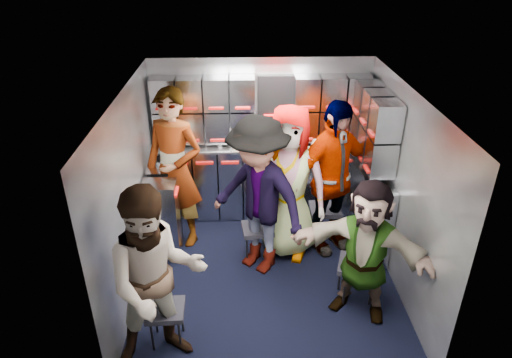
{
  "coord_description": "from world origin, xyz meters",
  "views": [
    {
      "loc": [
        -0.27,
        -4.08,
        3.39
      ],
      "look_at": [
        -0.11,
        0.35,
        1.04
      ],
      "focal_mm": 32.0,
      "sensor_mm": 36.0,
      "label": 1
    }
  ],
  "objects_px": {
    "jump_seat_near_left": "(166,312)",
    "attendant_arc_c": "(288,183)",
    "attendant_arc_b": "(258,197)",
    "attendant_arc_e": "(365,250)",
    "jump_seat_mid_right": "(325,211)",
    "jump_seat_near_right": "(357,267)",
    "attendant_standing": "(175,170)",
    "jump_seat_center": "(285,213)",
    "attendant_arc_d": "(331,179)",
    "jump_seat_mid_left": "(257,230)",
    "attendant_arc_a": "(157,281)"
  },
  "relations": [
    {
      "from": "jump_seat_mid_right",
      "to": "attendant_arc_b",
      "type": "xyz_separation_m",
      "value": [
        -0.85,
        -0.54,
        0.53
      ]
    },
    {
      "from": "attendant_arc_c",
      "to": "attendant_arc_e",
      "type": "xyz_separation_m",
      "value": [
        0.64,
        -1.04,
        -0.18
      ]
    },
    {
      "from": "jump_seat_center",
      "to": "jump_seat_near_right",
      "type": "distance_m",
      "value": 1.22
    },
    {
      "from": "jump_seat_center",
      "to": "attendant_arc_d",
      "type": "relative_size",
      "value": 0.25
    },
    {
      "from": "attendant_arc_a",
      "to": "attendant_arc_c",
      "type": "distance_m",
      "value": 2.0
    },
    {
      "from": "attendant_arc_b",
      "to": "attendant_arc_e",
      "type": "height_order",
      "value": "attendant_arc_b"
    },
    {
      "from": "jump_seat_mid_right",
      "to": "attendant_standing",
      "type": "bearing_deg",
      "value": 179.06
    },
    {
      "from": "attendant_arc_a",
      "to": "jump_seat_near_left",
      "type": "bearing_deg",
      "value": 71.15
    },
    {
      "from": "attendant_standing",
      "to": "attendant_arc_d",
      "type": "height_order",
      "value": "attendant_standing"
    },
    {
      "from": "jump_seat_mid_left",
      "to": "attendant_arc_e",
      "type": "bearing_deg",
      "value": -42.96
    },
    {
      "from": "jump_seat_center",
      "to": "attendant_arc_e",
      "type": "bearing_deg",
      "value": -62.27
    },
    {
      "from": "attendant_arc_d",
      "to": "attendant_arc_e",
      "type": "distance_m",
      "value": 1.13
    },
    {
      "from": "jump_seat_center",
      "to": "attendant_arc_c",
      "type": "height_order",
      "value": "attendant_arc_c"
    },
    {
      "from": "jump_seat_mid_right",
      "to": "jump_seat_near_left",
      "type": "bearing_deg",
      "value": -136.94
    },
    {
      "from": "attendant_arc_a",
      "to": "attendant_arc_e",
      "type": "bearing_deg",
      "value": -3.29
    },
    {
      "from": "attendant_arc_d",
      "to": "attendant_arc_e",
      "type": "bearing_deg",
      "value": -111.01
    },
    {
      "from": "attendant_standing",
      "to": "jump_seat_near_left",
      "type": "bearing_deg",
      "value": -65.6
    },
    {
      "from": "jump_seat_near_left",
      "to": "jump_seat_mid_right",
      "type": "distance_m",
      "value": 2.39
    },
    {
      "from": "attendant_arc_a",
      "to": "attendant_arc_d",
      "type": "distance_m",
      "value": 2.39
    },
    {
      "from": "jump_seat_near_left",
      "to": "attendant_arc_b",
      "type": "distance_m",
      "value": 1.52
    },
    {
      "from": "jump_seat_near_right",
      "to": "attendant_arc_c",
      "type": "distance_m",
      "value": 1.2
    },
    {
      "from": "jump_seat_center",
      "to": "attendant_standing",
      "type": "distance_m",
      "value": 1.43
    },
    {
      "from": "jump_seat_near_left",
      "to": "jump_seat_center",
      "type": "bearing_deg",
      "value": 51.52
    },
    {
      "from": "jump_seat_mid_right",
      "to": "attendant_arc_b",
      "type": "distance_m",
      "value": 1.14
    },
    {
      "from": "attendant_arc_a",
      "to": "attendant_arc_c",
      "type": "height_order",
      "value": "attendant_arc_c"
    },
    {
      "from": "jump_seat_mid_right",
      "to": "attendant_arc_c",
      "type": "relative_size",
      "value": 0.24
    },
    {
      "from": "attendant_arc_c",
      "to": "attendant_arc_e",
      "type": "bearing_deg",
      "value": -40.35
    },
    {
      "from": "jump_seat_mid_left",
      "to": "attendant_arc_b",
      "type": "distance_m",
      "value": 0.58
    },
    {
      "from": "attendant_arc_b",
      "to": "attendant_arc_c",
      "type": "bearing_deg",
      "value": 79.71
    },
    {
      "from": "jump_seat_center",
      "to": "attendant_arc_b",
      "type": "bearing_deg",
      "value": -126.72
    },
    {
      "from": "jump_seat_center",
      "to": "jump_seat_near_right",
      "type": "bearing_deg",
      "value": -58.34
    },
    {
      "from": "jump_seat_center",
      "to": "attendant_arc_b",
      "type": "xyz_separation_m",
      "value": [
        -0.35,
        -0.47,
        0.5
      ]
    },
    {
      "from": "jump_seat_near_left",
      "to": "attendant_arc_e",
      "type": "height_order",
      "value": "attendant_arc_e"
    },
    {
      "from": "jump_seat_mid_right",
      "to": "attendant_arc_c",
      "type": "bearing_deg",
      "value": -154.01
    },
    {
      "from": "jump_seat_mid_right",
      "to": "attendant_arc_d",
      "type": "distance_m",
      "value": 0.58
    },
    {
      "from": "jump_seat_center",
      "to": "jump_seat_mid_right",
      "type": "xyz_separation_m",
      "value": [
        0.5,
        0.06,
        -0.02
      ]
    },
    {
      "from": "jump_seat_center",
      "to": "attendant_standing",
      "type": "height_order",
      "value": "attendant_standing"
    },
    {
      "from": "attendant_arc_e",
      "to": "jump_seat_mid_left",
      "type": "bearing_deg",
      "value": 163.78
    },
    {
      "from": "jump_seat_mid_left",
      "to": "attendant_arc_c",
      "type": "relative_size",
      "value": 0.22
    },
    {
      "from": "attendant_arc_e",
      "to": "attendant_arc_b",
      "type": "bearing_deg",
      "value": 169.85
    },
    {
      "from": "jump_seat_near_right",
      "to": "attendant_standing",
      "type": "height_order",
      "value": "attendant_standing"
    },
    {
      "from": "jump_seat_near_right",
      "to": "attendant_arc_b",
      "type": "distance_m",
      "value": 1.26
    },
    {
      "from": "jump_seat_near_left",
      "to": "attendant_arc_c",
      "type": "distance_m",
      "value": 1.95
    },
    {
      "from": "attendant_arc_b",
      "to": "jump_seat_center",
      "type": "bearing_deg",
      "value": 93.24
    },
    {
      "from": "jump_seat_near_left",
      "to": "jump_seat_center",
      "type": "distance_m",
      "value": 2.0
    },
    {
      "from": "attendant_arc_b",
      "to": "attendant_arc_c",
      "type": "distance_m",
      "value": 0.46
    },
    {
      "from": "attendant_standing",
      "to": "attendant_arc_a",
      "type": "xyz_separation_m",
      "value": [
        0.07,
        -1.84,
        -0.1
      ]
    },
    {
      "from": "jump_seat_mid_left",
      "to": "attendant_arc_e",
      "type": "distance_m",
      "value": 1.41
    },
    {
      "from": "jump_seat_near_left",
      "to": "jump_seat_center",
      "type": "relative_size",
      "value": 0.86
    },
    {
      "from": "jump_seat_mid_left",
      "to": "attendant_arc_d",
      "type": "distance_m",
      "value": 1.04
    }
  ]
}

